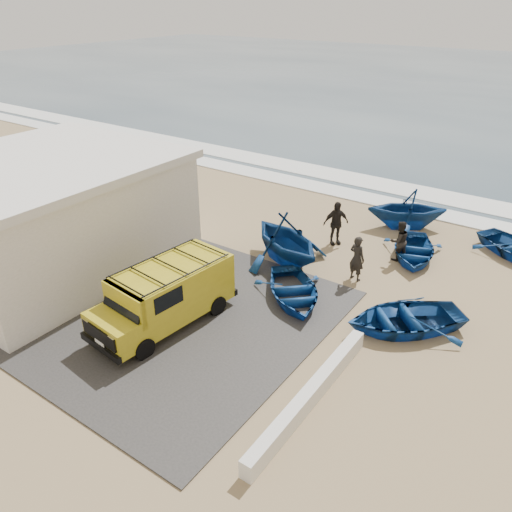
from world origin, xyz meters
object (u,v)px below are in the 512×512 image
Objects in this scene: van at (166,293)px; boat_near_left at (293,291)px; boat_mid_right at (413,250)px; boat_mid_left at (286,239)px; fisherman_middle at (399,241)px; boat_near_right at (404,318)px; parapet at (311,395)px; fisherman_front at (357,258)px; building at (46,213)px; fisherman_back at (336,223)px; boat_far_left at (407,209)px.

boat_near_left is at bearing 58.90° from van.
boat_near_left is at bearing -132.59° from boat_mid_right.
boat_near_left is 0.88× the size of boat_mid_left.
boat_mid_left is 4.64m from fisherman_middle.
fisherman_middle reaches higher than boat_near_left.
boat_mid_left reaches higher than boat_mid_right.
fisherman_middle is at bearing 158.53° from boat_near_right.
boat_mid_right is (5.13, 9.15, -0.77)m from van.
fisherman_front is (-1.82, 6.74, 0.63)m from parapet.
building is at bearing 43.05° from fisherman_front.
boat_near_right is at bearing -93.13° from fisherman_back.
boat_mid_right is at bearing 23.15° from boat_near_left.
boat_mid_right is 3.18m from boat_far_left.
building is 14.12m from fisherman_middle.
van is 1.27× the size of boat_mid_left.
boat_mid_left is 1.15× the size of boat_mid_right.
parapet is 5.81m from van.
parapet is 7.01m from fisherman_front.
fisherman_front is 2.58m from fisherman_middle.
boat_near_right is 6.48m from fisherman_back.
fisherman_back is at bearing 171.55° from boat_mid_right.
boat_mid_right is at bearing -6.11° from boat_far_left.
parapet is at bearing -54.96° from boat_near_right.
boat_near_left is 2.95m from boat_mid_left.
building is 15.67m from boat_far_left.
boat_far_left is 1.99× the size of fisherman_front.
van is 2.80× the size of fisherman_front.
boat_mid_right is at bearing 93.51° from parapet.
parapet is at bearing 119.88° from fisherman_front.
van is 10.52m from boat_mid_right.
boat_mid_right is 0.85m from fisherman_middle.
boat_near_left is at bearing 17.08° from fisherman_middle.
boat_near_right reaches higher than boat_mid_right.
boat_near_right is at bearing 38.40° from van.
van reaches higher than fisherman_back.
building reaches higher than boat_near_left.
building is 2.66× the size of boat_near_left.
boat_near_left is at bearing 18.19° from building.
boat_mid_left reaches higher than fisherman_middle.
fisherman_back reaches higher than boat_near_left.
van is 1.30× the size of boat_near_right.
boat_near_right is 3.40m from fisherman_front.
boat_near_left is 2.07× the size of fisherman_middle.
van is 2.98× the size of fisherman_middle.
boat_far_left is at bearing 154.98° from boat_near_right.
boat_far_left reaches higher than boat_near_left.
parapet is 12.69m from boat_far_left.
van is at bearing -102.47° from boat_near_right.
parapet is 1.53× the size of boat_near_right.
boat_near_right is at bearing 79.76° from parapet.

